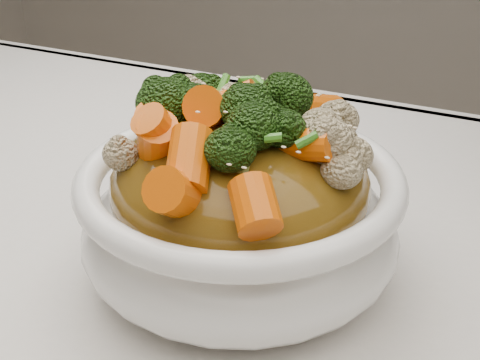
% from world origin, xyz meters
% --- Properties ---
extents(tablecloth, '(1.20, 0.80, 0.04)m').
position_xyz_m(tablecloth, '(0.00, 0.00, 0.73)').
color(tablecloth, silver).
rests_on(tablecloth, dining_table).
extents(bowl, '(0.22, 0.22, 0.09)m').
position_xyz_m(bowl, '(0.03, 0.03, 0.79)').
color(bowl, white).
rests_on(bowl, tablecloth).
extents(sauce_base, '(0.18, 0.18, 0.10)m').
position_xyz_m(sauce_base, '(0.03, 0.03, 0.82)').
color(sauce_base, brown).
rests_on(sauce_base, bowl).
extents(carrots, '(0.18, 0.18, 0.05)m').
position_xyz_m(carrots, '(0.03, 0.03, 0.88)').
color(carrots, '#E25C07').
rests_on(carrots, sauce_base).
extents(broccoli, '(0.18, 0.18, 0.04)m').
position_xyz_m(broccoli, '(0.03, 0.03, 0.88)').
color(broccoli, black).
rests_on(broccoli, sauce_base).
extents(cauliflower, '(0.18, 0.18, 0.04)m').
position_xyz_m(cauliflower, '(0.03, 0.03, 0.88)').
color(cauliflower, '#C8B588').
rests_on(cauliflower, sauce_base).
extents(scallions, '(0.13, 0.13, 0.02)m').
position_xyz_m(scallions, '(0.03, 0.03, 0.89)').
color(scallions, '#32781B').
rests_on(scallions, sauce_base).
extents(sesame_seeds, '(0.16, 0.16, 0.01)m').
position_xyz_m(sesame_seeds, '(0.03, 0.03, 0.89)').
color(sesame_seeds, beige).
rests_on(sesame_seeds, sauce_base).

